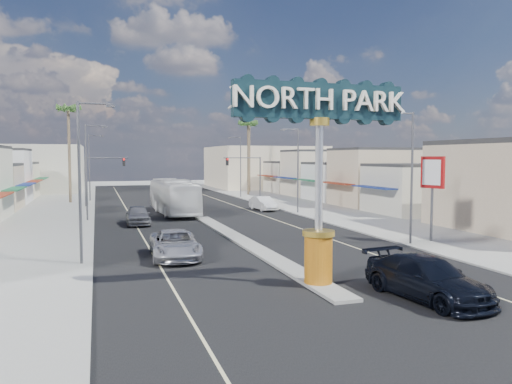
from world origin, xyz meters
TOP-DOWN VIEW (x-y plane):
  - ground at (0.00, 30.00)m, footprint 160.00×160.00m
  - road at (0.00, 30.00)m, footprint 20.00×120.00m
  - median_island at (0.00, 14.00)m, footprint 1.30×30.00m
  - sidewalk_left at (-14.00, 30.00)m, footprint 8.00×120.00m
  - sidewalk_right at (14.00, 30.00)m, footprint 8.00×120.00m
  - storefront_row_right at (24.00, 43.00)m, footprint 12.00×42.00m
  - backdrop_far_left at (-22.00, 75.00)m, footprint 20.00×20.00m
  - backdrop_far_right at (22.00, 75.00)m, footprint 20.00×20.00m
  - gateway_sign at (0.00, 1.98)m, footprint 8.20×1.50m
  - traffic_signal_left at (-9.18, 43.99)m, footprint 5.09×0.45m
  - traffic_signal_right at (9.18, 43.99)m, footprint 5.09×0.45m
  - streetlight_l_near at (-10.43, 10.00)m, footprint 2.03×0.22m
  - streetlight_l_mid at (-10.43, 30.00)m, footprint 2.03×0.22m
  - streetlight_l_far at (-10.43, 52.00)m, footprint 2.03×0.22m
  - streetlight_r_near at (10.43, 10.00)m, footprint 2.03×0.22m
  - streetlight_r_mid at (10.43, 30.00)m, footprint 2.03×0.22m
  - streetlight_r_far at (10.43, 52.00)m, footprint 2.03×0.22m
  - palm_left_far at (-13.00, 50.00)m, footprint 2.60×2.60m
  - palm_right_mid at (13.00, 56.00)m, footprint 2.60×2.60m
  - palm_right_far at (15.00, 62.00)m, footprint 2.60×2.60m
  - suv_left at (-5.38, 10.43)m, footprint 3.03×6.06m
  - suv_right at (3.44, -1.37)m, footprint 3.30×6.44m
  - car_parked_left at (-6.29, 26.22)m, footprint 2.20×5.14m
  - car_parked_right at (8.10, 34.12)m, footprint 2.04×4.85m
  - city_bus at (-2.00, 33.78)m, footprint 3.60×13.26m
  - bank_pylon_sign at (12.54, 10.38)m, footprint 0.71×1.84m

SIDE VIEW (x-z plane):
  - ground at x=0.00m, z-range 0.00..0.00m
  - road at x=0.00m, z-range 0.00..0.01m
  - sidewalk_left at x=-14.00m, z-range 0.00..0.12m
  - sidewalk_right at x=14.00m, z-range 0.00..0.12m
  - median_island at x=0.00m, z-range 0.00..0.16m
  - car_parked_right at x=8.10m, z-range 0.00..1.56m
  - suv_left at x=-5.38m, z-range 0.00..1.65m
  - car_parked_left at x=-6.29m, z-range 0.00..1.73m
  - suv_right at x=3.44m, z-range 0.00..1.79m
  - city_bus at x=-2.00m, z-range 0.00..3.66m
  - storefront_row_right at x=24.00m, z-range 0.00..6.00m
  - backdrop_far_left at x=-22.00m, z-range 0.00..8.00m
  - backdrop_far_right at x=22.00m, z-range 0.00..8.00m
  - traffic_signal_left at x=-9.18m, z-range 1.27..7.27m
  - traffic_signal_right at x=9.18m, z-range 1.27..7.27m
  - bank_pylon_sign at x=12.54m, z-range 1.64..7.55m
  - streetlight_l_near at x=-10.43m, z-range 0.57..9.57m
  - streetlight_l_mid at x=-10.43m, z-range 0.57..9.57m
  - streetlight_l_far at x=-10.43m, z-range 0.57..9.57m
  - streetlight_r_near at x=10.43m, z-range 0.57..9.57m
  - streetlight_r_mid at x=10.43m, z-range 0.57..9.57m
  - streetlight_r_far at x=10.43m, z-range 0.57..9.57m
  - gateway_sign at x=0.00m, z-range 1.35..10.50m
  - palm_right_mid at x=13.00m, z-range 4.55..16.65m
  - palm_left_far at x=-13.00m, z-range 4.95..18.05m
  - palm_right_far at x=15.00m, z-range 5.34..19.44m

